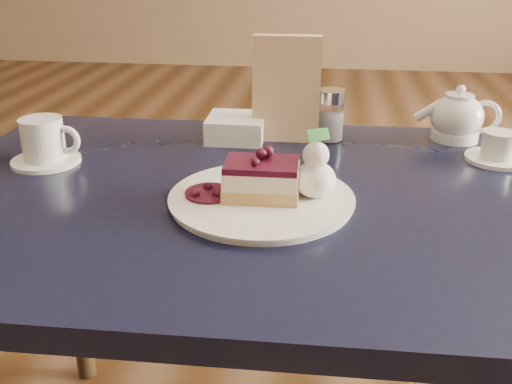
# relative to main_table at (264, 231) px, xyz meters

# --- Properties ---
(main_table) EXTENTS (1.20, 0.82, 0.74)m
(main_table) POSITION_rel_main_table_xyz_m (0.00, 0.00, 0.00)
(main_table) COLOR black
(main_table) RESTS_ON ground
(dessert_plate) EXTENTS (0.29, 0.29, 0.01)m
(dessert_plate) POSITION_rel_main_table_xyz_m (0.00, -0.05, 0.08)
(dessert_plate) COLOR white
(dessert_plate) RESTS_ON main_table
(cheesecake_slice) EXTENTS (0.12, 0.09, 0.06)m
(cheesecake_slice) POSITION_rel_main_table_xyz_m (0.00, -0.05, 0.12)
(cheesecake_slice) COLOR #DFAF61
(cheesecake_slice) RESTS_ON dessert_plate
(whipped_cream) EXTENTS (0.07, 0.07, 0.06)m
(whipped_cream) POSITION_rel_main_table_xyz_m (0.09, -0.04, 0.12)
(whipped_cream) COLOR white
(whipped_cream) RESTS_ON dessert_plate
(berry_sauce) EXTENTS (0.08, 0.08, 0.01)m
(berry_sauce) POSITION_rel_main_table_xyz_m (-0.08, -0.06, 0.09)
(berry_sauce) COLOR #320818
(berry_sauce) RESTS_ON dessert_plate
(coffee_set) EXTENTS (0.14, 0.13, 0.09)m
(coffee_set) POSITION_rel_main_table_xyz_m (-0.43, 0.08, 0.12)
(coffee_set) COLOR white
(coffee_set) RESTS_ON main_table
(tea_set) EXTENTS (0.22, 0.24, 0.10)m
(tea_set) POSITION_rel_main_table_xyz_m (0.38, 0.30, 0.12)
(tea_set) COLOR white
(tea_set) RESTS_ON main_table
(menu_card) EXTENTS (0.14, 0.03, 0.22)m
(menu_card) POSITION_rel_main_table_xyz_m (0.01, 0.27, 0.19)
(menu_card) COLOR beige
(menu_card) RESTS_ON main_table
(sugar_shaker) EXTENTS (0.06, 0.06, 0.11)m
(sugar_shaker) POSITION_rel_main_table_xyz_m (0.11, 0.28, 0.13)
(sugar_shaker) COLOR white
(sugar_shaker) RESTS_ON main_table
(napkin_stack) EXTENTS (0.12, 0.12, 0.05)m
(napkin_stack) POSITION_rel_main_table_xyz_m (-0.09, 0.27, 0.10)
(napkin_stack) COLOR white
(napkin_stack) RESTS_ON main_table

